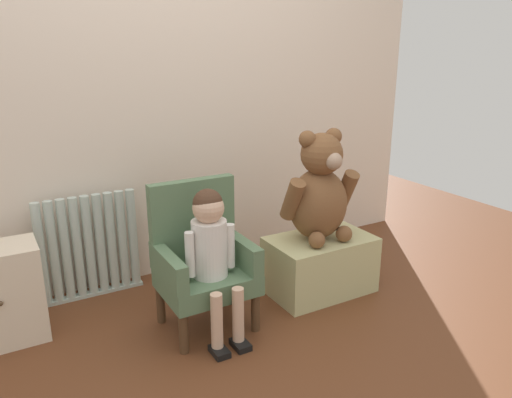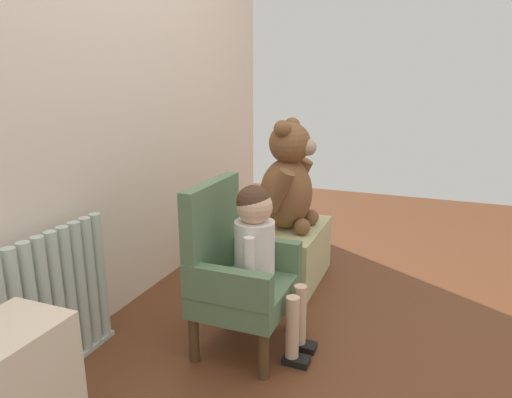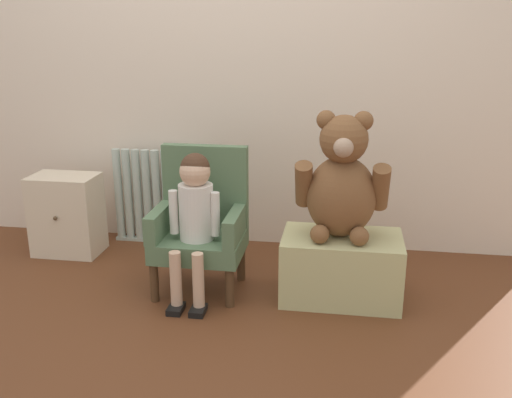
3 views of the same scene
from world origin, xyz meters
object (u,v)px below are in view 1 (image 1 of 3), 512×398
(radiator, at_px, (89,247))
(large_teddy_bear, at_px, (319,192))
(child_figure, at_px, (211,243))
(low_bench, at_px, (320,265))
(child_armchair, at_px, (202,259))

(radiator, bearing_deg, large_teddy_bear, -27.40)
(radiator, height_order, child_figure, child_figure)
(low_bench, bearing_deg, radiator, 152.48)
(large_teddy_bear, bearing_deg, child_armchair, 178.98)
(child_figure, bearing_deg, radiator, 121.80)
(radiator, relative_size, child_figure, 0.81)
(low_bench, bearing_deg, child_armchair, 178.13)
(radiator, bearing_deg, child_armchair, -53.36)
(child_armchair, relative_size, child_figure, 1.00)
(child_armchair, xyz_separation_m, large_teddy_bear, (0.71, -0.01, 0.25))
(low_bench, distance_m, large_teddy_bear, 0.43)
(radiator, xyz_separation_m, child_figure, (0.43, -0.69, 0.19))
(low_bench, height_order, large_teddy_bear, large_teddy_bear)
(child_armchair, distance_m, low_bench, 0.74)
(radiator, distance_m, child_armchair, 0.72)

